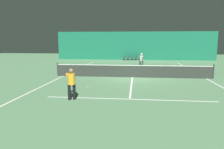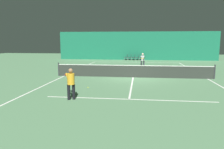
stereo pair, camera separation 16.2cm
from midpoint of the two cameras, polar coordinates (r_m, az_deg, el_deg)
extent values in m
plane|color=#56845B|center=(16.88, 5.81, -0.75)|extent=(60.00, 60.00, 0.00)
cube|color=#196B4C|center=(32.22, 6.58, 7.44)|extent=(23.00, 0.12, 4.10)
cube|color=white|center=(28.69, 6.41, 3.18)|extent=(11.00, 0.10, 0.00)
cube|color=white|center=(23.22, 6.21, 1.86)|extent=(8.25, 0.10, 0.00)
cube|color=white|center=(10.63, 4.94, -6.46)|extent=(8.25, 0.10, 0.00)
cube|color=white|center=(17.87, -12.10, -0.37)|extent=(0.10, 23.80, 0.00)
cube|color=white|center=(17.64, 23.98, -1.06)|extent=(0.10, 23.80, 0.00)
cube|color=white|center=(16.88, 5.81, -0.75)|extent=(0.10, 12.80, 0.00)
cube|color=#2D332D|center=(16.81, 5.84, 0.84)|extent=(11.90, 0.02, 0.95)
cube|color=white|center=(16.76, 5.86, 2.37)|extent=(11.90, 0.02, 0.05)
cylinder|color=#333338|center=(17.95, -13.51, 1.34)|extent=(0.10, 0.10, 1.07)
cylinder|color=#333338|center=(17.70, 25.48, 0.62)|extent=(0.10, 0.10, 1.07)
cylinder|color=black|center=(10.61, -10.80, -4.56)|extent=(0.19, 0.19, 0.74)
cylinder|color=black|center=(10.65, -9.55, -4.48)|extent=(0.19, 0.19, 0.74)
cylinder|color=gold|center=(10.50, -10.27, -1.14)|extent=(0.46, 0.46, 0.53)
sphere|color=#936B4C|center=(10.44, -10.33, 1.02)|extent=(0.20, 0.20, 0.20)
cylinder|color=gold|center=(10.70, -11.23, -0.33)|extent=(0.31, 0.49, 0.22)
cylinder|color=gold|center=(10.74, -9.77, -0.25)|extent=(0.31, 0.49, 0.22)
cylinder|color=black|center=(11.11, -10.83, -0.32)|extent=(0.16, 0.29, 0.03)
torus|color=red|center=(11.41, -11.07, -0.09)|extent=(0.44, 0.44, 0.03)
cylinder|color=silver|center=(11.41, -11.07, -0.09)|extent=(0.37, 0.37, 0.00)
cylinder|color=#2D2D38|center=(22.48, 8.49, 2.56)|extent=(0.15, 0.15, 0.76)
cylinder|color=#2D2D38|center=(22.49, 7.87, 2.58)|extent=(0.15, 0.15, 0.76)
cylinder|color=#B7B7BC|center=(22.43, 8.22, 4.24)|extent=(0.38, 0.38, 0.55)
sphere|color=beige|center=(22.40, 8.24, 5.29)|extent=(0.21, 0.21, 0.21)
cylinder|color=#B7B7BC|center=(22.16, 8.57, 4.50)|extent=(0.12, 0.53, 0.22)
cylinder|color=#B7B7BC|center=(22.17, 7.83, 4.52)|extent=(0.12, 0.53, 0.22)
cylinder|color=black|center=(21.77, 8.16, 4.26)|extent=(0.04, 0.31, 0.03)
torus|color=gold|center=(21.47, 8.13, 4.19)|extent=(0.35, 0.35, 0.03)
cylinder|color=silver|center=(21.47, 8.13, 4.19)|extent=(0.29, 0.29, 0.00)
cylinder|color=#99999E|center=(32.02, 3.47, 4.15)|extent=(0.03, 0.03, 0.39)
cylinder|color=#99999E|center=(31.65, 3.43, 4.10)|extent=(0.03, 0.03, 0.39)
cylinder|color=#99999E|center=(32.00, 4.15, 4.14)|extent=(0.03, 0.03, 0.39)
cylinder|color=#99999E|center=(31.62, 4.12, 4.09)|extent=(0.03, 0.03, 0.39)
cube|color=#232328|center=(31.81, 3.80, 4.52)|extent=(0.44, 0.44, 0.05)
cube|color=#232328|center=(31.78, 4.16, 4.92)|extent=(0.04, 0.44, 0.40)
cylinder|color=#99999E|center=(31.99, 4.46, 4.14)|extent=(0.03, 0.03, 0.39)
cylinder|color=#99999E|center=(31.61, 4.43, 4.08)|extent=(0.03, 0.03, 0.39)
cylinder|color=#99999E|center=(31.98, 5.15, 4.13)|extent=(0.03, 0.03, 0.39)
cylinder|color=#99999E|center=(31.60, 5.12, 4.07)|extent=(0.03, 0.03, 0.39)
cube|color=#232328|center=(31.78, 4.80, 4.50)|extent=(0.44, 0.44, 0.05)
cube|color=#232328|center=(31.75, 5.16, 4.90)|extent=(0.04, 0.44, 0.40)
cylinder|color=#99999E|center=(31.97, 5.46, 4.12)|extent=(0.03, 0.03, 0.39)
cylinder|color=#99999E|center=(31.59, 5.43, 4.07)|extent=(0.03, 0.03, 0.39)
cylinder|color=#99999E|center=(31.96, 6.14, 4.11)|extent=(0.03, 0.03, 0.39)
cylinder|color=#99999E|center=(31.58, 6.12, 4.05)|extent=(0.03, 0.03, 0.39)
cube|color=#232328|center=(31.76, 5.79, 4.48)|extent=(0.44, 0.44, 0.05)
cube|color=#232328|center=(31.74, 6.16, 4.88)|extent=(0.04, 0.44, 0.40)
cylinder|color=#99999E|center=(31.96, 6.45, 4.11)|extent=(0.03, 0.03, 0.39)
cylinder|color=#99999E|center=(31.58, 6.44, 4.05)|extent=(0.03, 0.03, 0.39)
cylinder|color=#99999E|center=(31.96, 7.13, 4.09)|extent=(0.03, 0.03, 0.39)
cylinder|color=#99999E|center=(31.58, 7.13, 4.04)|extent=(0.03, 0.03, 0.39)
cube|color=#232328|center=(31.75, 6.79, 4.47)|extent=(0.44, 0.44, 0.05)
cube|color=#232328|center=(31.73, 7.16, 4.86)|extent=(0.04, 0.44, 0.40)
cylinder|color=#99999E|center=(31.96, 7.44, 4.09)|extent=(0.03, 0.03, 0.39)
cylinder|color=#99999E|center=(31.58, 7.44, 4.03)|extent=(0.03, 0.03, 0.39)
cylinder|color=#99999E|center=(31.96, 8.12, 4.07)|extent=(0.03, 0.03, 0.39)
cylinder|color=#99999E|center=(31.58, 8.13, 4.02)|extent=(0.03, 0.03, 0.39)
cube|color=#232328|center=(31.75, 7.79, 4.45)|extent=(0.44, 0.44, 0.05)
cube|color=#232328|center=(31.74, 8.16, 4.84)|extent=(0.04, 0.44, 0.40)
sphere|color=#D1DB33|center=(13.09, -5.93, -3.42)|extent=(0.07, 0.07, 0.07)
camera|label=1|loc=(0.08, -89.63, 0.06)|focal=35.00mm
camera|label=2|loc=(0.08, 90.37, -0.06)|focal=35.00mm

